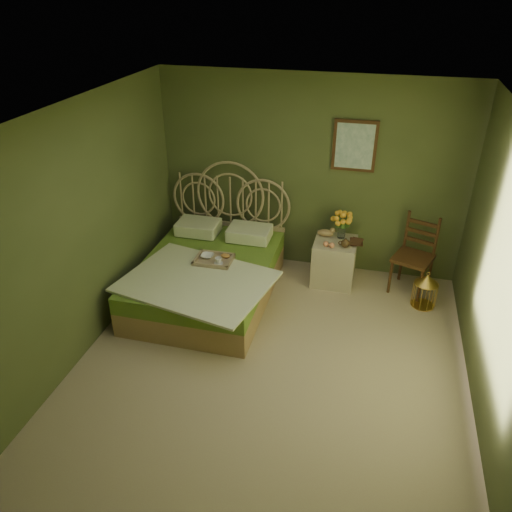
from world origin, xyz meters
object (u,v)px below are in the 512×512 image
(bed, at_px, (209,273))
(nightstand, at_px, (335,257))
(chair, at_px, (414,249))
(birdcage, at_px, (425,291))

(bed, distance_m, nightstand, 1.67)
(chair, height_order, birdcage, chair)
(chair, xyz_separation_m, birdcage, (0.18, -0.39, -0.35))
(chair, distance_m, birdcage, 0.55)
(chair, bearing_deg, nightstand, -155.23)
(nightstand, bearing_deg, bed, -153.85)
(bed, height_order, nightstand, bed)
(bed, bearing_deg, birdcage, 9.07)
(bed, relative_size, chair, 2.30)
(chair, relative_size, birdcage, 2.32)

